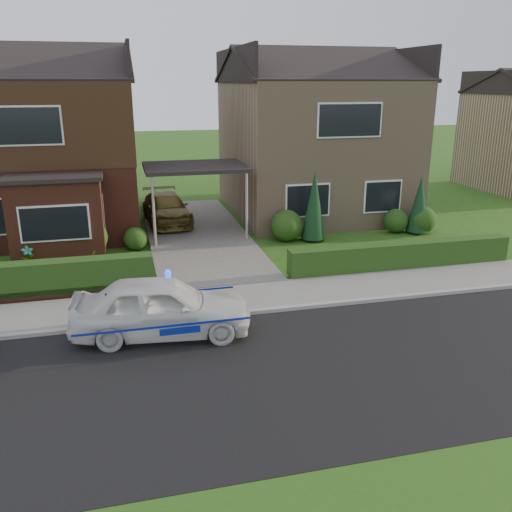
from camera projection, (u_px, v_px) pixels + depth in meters
name	position (u px, v px, depth m)	size (l,w,h in m)	color
ground	(271.00, 374.00, 11.22)	(120.00, 120.00, 0.00)	#1F5216
road	(271.00, 374.00, 11.22)	(60.00, 6.00, 0.02)	black
kerb	(240.00, 313.00, 14.02)	(60.00, 0.16, 0.12)	#9E9993
sidewalk	(232.00, 299.00, 14.99)	(60.00, 2.00, 0.10)	slate
driveway	(197.00, 234.00, 21.36)	(3.80, 12.00, 0.12)	#666059
house_left	(39.00, 134.00, 21.57)	(7.50, 9.53, 7.25)	brown
house_right	(313.00, 131.00, 24.35)	(7.50, 8.06, 7.25)	tan
carport_link	(195.00, 168.00, 20.52)	(3.80, 3.00, 2.77)	black
dwarf_wall	(14.00, 298.00, 14.73)	(7.70, 0.25, 0.36)	brown
hedge_left	(16.00, 302.00, 14.92)	(7.50, 0.55, 0.90)	#1B3E13
hedge_right	(400.00, 269.00, 17.49)	(7.50, 0.55, 0.80)	#1B3E13
shrub_left_mid	(88.00, 237.00, 18.69)	(1.32, 1.32, 1.32)	#1B3E13
shrub_left_near	(136.00, 239.00, 19.41)	(0.84, 0.84, 0.84)	#1B3E13
shrub_right_near	(287.00, 226.00, 20.45)	(1.20, 1.20, 1.20)	#1B3E13
shrub_right_mid	(396.00, 221.00, 21.64)	(0.96, 0.96, 0.96)	#1B3E13
shrub_right_far	(422.00, 220.00, 21.57)	(1.08, 1.08, 1.08)	#1B3E13
conifer_a	(314.00, 207.00, 20.28)	(0.90, 0.90, 2.60)	black
conifer_b	(419.00, 206.00, 21.35)	(0.90, 0.90, 2.20)	black
police_car	(162.00, 307.00, 12.75)	(3.86, 4.36, 1.59)	silver
driveway_car	(166.00, 208.00, 22.69)	(1.69, 4.15, 1.20)	brown
potted_plant_a	(28.00, 257.00, 17.49)	(0.39, 0.26, 0.73)	gray
potted_plant_b	(91.00, 263.00, 16.95)	(0.33, 0.40, 0.73)	gray
potted_plant_c	(82.00, 248.00, 18.44)	(0.44, 0.44, 0.79)	gray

